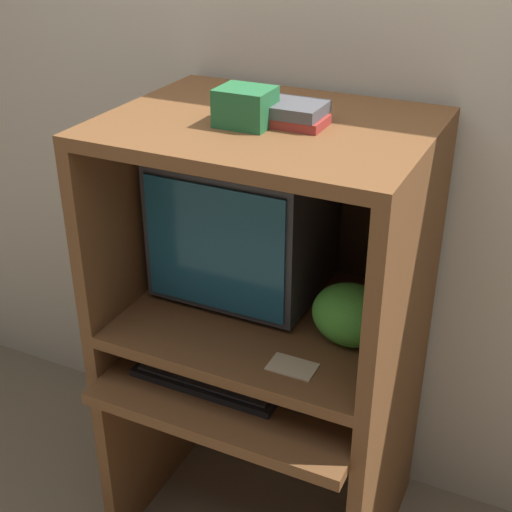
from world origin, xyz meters
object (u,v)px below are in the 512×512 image
(keyboard, at_px, (208,379))
(book_stack, at_px, (292,114))
(crt_monitor, at_px, (244,224))
(storage_box, at_px, (245,107))
(mouse, at_px, (298,407))
(snack_bag, at_px, (351,315))

(keyboard, height_order, book_stack, book_stack)
(crt_monitor, height_order, storage_box, storage_box)
(book_stack, height_order, storage_box, storage_box)
(storage_box, bearing_deg, mouse, -33.82)
(crt_monitor, distance_m, mouse, 0.55)
(keyboard, relative_size, mouse, 7.42)
(mouse, relative_size, storage_box, 0.44)
(book_stack, bearing_deg, mouse, -59.04)
(crt_monitor, distance_m, storage_box, 0.43)
(mouse, bearing_deg, book_stack, 120.96)
(mouse, xyz_separation_m, snack_bag, (0.08, 0.16, 0.22))
(mouse, relative_size, book_stack, 0.33)
(crt_monitor, xyz_separation_m, mouse, (0.31, -0.30, -0.35))
(snack_bag, distance_m, book_stack, 0.55)
(book_stack, distance_m, storage_box, 0.12)
(keyboard, distance_m, storage_box, 0.76)
(crt_monitor, height_order, book_stack, book_stack)
(crt_monitor, xyz_separation_m, keyboard, (0.03, -0.30, -0.35))
(mouse, distance_m, book_stack, 0.77)
(mouse, height_order, storage_box, storage_box)
(snack_bag, bearing_deg, keyboard, -155.16)
(snack_bag, height_order, storage_box, storage_box)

